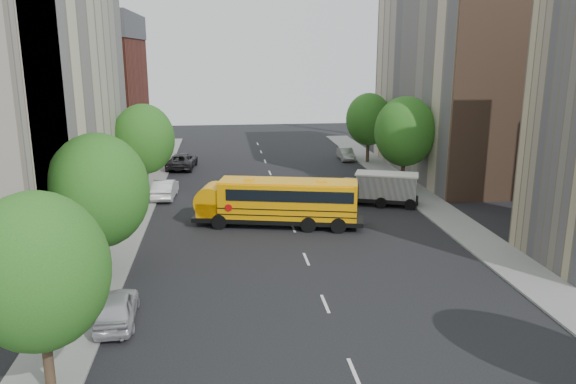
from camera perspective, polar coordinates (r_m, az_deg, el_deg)
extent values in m
plane|color=black|center=(34.90, 1.37, -5.67)|extent=(120.00, 120.00, 0.00)
cube|color=slate|center=(39.87, -16.33, -3.61)|extent=(3.00, 80.00, 0.12)
cube|color=slate|center=(42.52, 15.91, -2.47)|extent=(3.00, 80.00, 0.12)
cube|color=silver|center=(44.36, -0.48, -1.30)|extent=(0.15, 64.00, 0.01)
cube|color=beige|center=(40.74, -26.29, 10.15)|extent=(10.00, 26.00, 20.00)
cube|color=maroon|center=(62.14, -19.38, 8.46)|extent=(10.00, 15.00, 13.00)
cube|color=#C1B096|center=(57.27, 16.84, 10.74)|extent=(10.00, 22.00, 18.00)
cube|color=brown|center=(47.40, 22.16, 9.71)|extent=(10.10, 0.30, 18.00)
cylinder|color=#38281C|center=(22.16, -23.19, -15.37)|extent=(0.36, 0.36, 2.70)
ellipsoid|color=#2A5416|center=(20.79, -24.07, -7.38)|extent=(4.80, 4.80, 5.52)
cylinder|color=#38281C|center=(30.96, -18.19, -6.21)|extent=(0.36, 0.36, 2.88)
ellipsoid|color=#2A5416|center=(29.96, -18.71, 0.12)|extent=(5.12, 5.12, 5.89)
cylinder|color=#38281C|center=(48.05, -14.18, 1.19)|extent=(0.36, 0.36, 2.81)
ellipsoid|color=#2A5416|center=(47.42, -14.43, 5.23)|extent=(4.99, 4.99, 5.74)
cylinder|color=#38281C|center=(50.16, 11.59, 1.96)|extent=(0.36, 0.36, 2.95)
ellipsoid|color=#2A5416|center=(49.54, 11.80, 6.04)|extent=(5.25, 5.25, 6.04)
cylinder|color=#38281C|center=(61.47, 8.10, 4.23)|extent=(0.36, 0.36, 2.74)
ellipsoid|color=#2A5416|center=(60.99, 8.21, 7.33)|extent=(4.86, 4.86, 5.59)
cube|color=black|center=(39.01, -1.01, -2.62)|extent=(11.99, 5.21, 0.31)
cube|color=#FFA205|center=(38.56, 0.06, -0.72)|extent=(9.74, 4.64, 2.40)
cube|color=#FFA205|center=(39.69, -7.91, -1.52)|extent=(2.37, 2.76, 1.04)
cube|color=black|center=(39.13, -6.41, 0.20)|extent=(1.04, 2.46, 1.25)
cube|color=#FFA205|center=(38.27, 0.06, 1.05)|extent=(9.69, 4.44, 0.15)
cube|color=black|center=(38.41, 0.37, 0.02)|extent=(8.94, 4.52, 0.78)
cube|color=black|center=(38.79, 0.06, -1.91)|extent=(9.75, 4.70, 0.06)
cube|color=black|center=(38.67, 0.06, -1.32)|extent=(9.75, 4.70, 0.06)
cube|color=#FFA205|center=(38.38, 7.13, -0.91)|extent=(0.74, 2.58, 2.40)
cube|color=#FFA205|center=(38.63, -4.10, 1.29)|extent=(0.75, 0.75, 0.10)
cube|color=#FFA205|center=(38.08, 3.66, 1.11)|extent=(0.75, 0.75, 0.10)
cylinder|color=#FFA205|center=(39.56, -7.93, -0.79)|extent=(2.67, 2.83, 2.19)
cylinder|color=red|center=(37.95, -6.28, -1.63)|extent=(0.52, 0.16, 0.52)
cylinder|color=black|center=(38.50, -7.27, -3.04)|extent=(1.09, 0.54, 1.04)
cylinder|color=black|center=(40.94, -6.45, -1.97)|extent=(1.09, 0.54, 1.04)
cylinder|color=black|center=(37.58, 2.23, -3.37)|extent=(1.09, 0.54, 1.04)
cylinder|color=black|center=(40.07, 2.48, -2.25)|extent=(1.09, 0.54, 1.04)
cylinder|color=black|center=(37.51, 5.42, -3.46)|extent=(1.09, 0.54, 1.04)
cylinder|color=black|center=(40.01, 5.47, -2.33)|extent=(1.09, 0.54, 1.04)
cube|color=black|center=(44.89, 9.27, -0.65)|extent=(6.33, 3.92, 0.30)
cube|color=white|center=(44.61, 9.96, 0.62)|extent=(4.98, 3.35, 1.80)
cube|color=white|center=(44.88, 6.50, 0.43)|extent=(1.96, 2.26, 1.20)
cube|color=silver|center=(44.40, 10.01, 1.81)|extent=(5.20, 3.51, 0.12)
cylinder|color=black|center=(44.12, 6.32, -0.92)|extent=(0.88, 0.52, 0.84)
cylinder|color=black|center=(46.05, 6.61, -0.28)|extent=(0.88, 0.52, 0.84)
cylinder|color=black|center=(43.93, 9.43, -1.09)|extent=(0.88, 0.52, 0.84)
cylinder|color=black|center=(45.86, 9.60, -0.45)|extent=(0.88, 0.52, 0.84)
cylinder|color=black|center=(43.87, 12.30, -1.25)|extent=(0.88, 0.52, 0.84)
cylinder|color=black|center=(45.80, 12.34, -0.60)|extent=(0.88, 0.52, 0.84)
imported|color=#B3B1B8|center=(26.62, -17.03, -11.18)|extent=(1.95, 4.39, 1.47)
imported|color=silver|center=(47.34, -12.38, 0.33)|extent=(1.93, 4.83, 1.56)
imported|color=black|center=(58.93, -10.71, 3.13)|extent=(3.21, 5.97, 1.59)
imported|color=gray|center=(62.93, 5.90, 3.88)|extent=(1.48, 4.06, 1.33)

